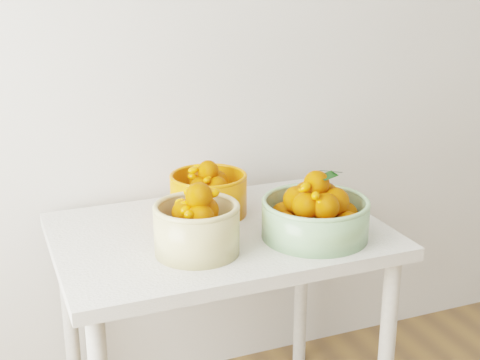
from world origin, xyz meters
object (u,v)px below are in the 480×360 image
Objects in this scene: bowl_green at (316,214)px; bowl_orange at (209,193)px; bowl_cream at (197,226)px; table at (220,258)px.

bowl_green reaches higher than bowl_orange.
bowl_green is at bearing -4.18° from bowl_cream.
bowl_cream is 0.36m from bowl_green.
bowl_cream is at bearing -131.41° from table.
table is at bearing 147.33° from bowl_green.
bowl_orange is (0.02, 0.14, 0.17)m from table.
bowl_cream is 0.97× the size of bowl_orange.
bowl_cream is 0.91× the size of bowl_green.
bowl_orange is at bearing 127.51° from bowl_green.
bowl_cream reaches higher than bowl_green.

